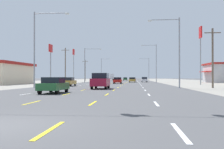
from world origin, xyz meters
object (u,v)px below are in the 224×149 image
object	(u,v)px
hatchback_far_right_farther	(144,80)
pole_sign_right_row_1	(200,42)
sedan_center_turn_midfar	(118,80)
streetlight_right_row_1	(155,61)
pole_sign_left_row_2	(74,58)
streetlight_left_row_2	(102,68)
sedan_inner_right_far	(132,80)
streetlight_left_row_0	(38,43)
sedan_far_left_mid	(68,82)
streetlight_left_row_1	(87,62)
sedan_inner_right_distant_a	(133,79)
sedan_inner_left_nearest	(54,85)
pole_sign_left_row_1	(51,54)
streetlight_right_row_2	(148,68)
box_truck_far_left_distant_c	(111,77)
streetlight_right_row_0	(176,47)
suv_center_turn_near	(101,81)
hatchback_far_left_farthest	(101,79)
sedan_center_turn_distant_b	(125,79)

from	to	relation	value
hatchback_far_right_farther	pole_sign_right_row_1	world-z (taller)	pole_sign_right_row_1
sedan_center_turn_midfar	hatchback_far_right_farther	size ratio (longest dim) A/B	1.15
pole_sign_right_row_1	streetlight_right_row_1	size ratio (longest dim) A/B	1.05
pole_sign_left_row_2	streetlight_left_row_2	size ratio (longest dim) A/B	1.05
sedan_inner_right_far	streetlight_left_row_0	distance (m)	41.65
sedan_far_left_mid	streetlight_left_row_1	distance (m)	32.23
sedan_inner_right_distant_a	streetlight_left_row_1	xyz separation A→B (m)	(-13.21, -24.64, 5.03)
sedan_inner_left_nearest	sedan_far_left_mid	size ratio (longest dim) A/B	1.00
pole_sign_left_row_2	hatchback_far_right_farther	bearing A→B (deg)	0.89
pole_sign_left_row_1	streetlight_right_row_2	xyz separation A→B (m)	(23.87, 56.55, -0.95)
box_truck_far_left_distant_c	streetlight_left_row_2	distance (m)	15.05
sedan_inner_left_nearest	streetlight_right_row_0	size ratio (longest dim) A/B	0.47
sedan_center_turn_midfar	sedan_inner_right_far	world-z (taller)	same
streetlight_left_row_0	streetlight_right_row_1	xyz separation A→B (m)	(19.36, 38.16, -0.13)
streetlight_left_row_0	suv_center_turn_near	bearing A→B (deg)	-19.92
streetlight_left_row_1	sedan_far_left_mid	bearing A→B (deg)	-85.03
sedan_inner_left_nearest	streetlight_right_row_1	bearing A→B (deg)	75.67
pole_sign_left_row_2	pole_sign_right_row_1	distance (m)	42.04
pole_sign_right_row_1	streetlight_left_row_0	distance (m)	30.89
sedan_far_left_mid	streetlight_right_row_0	world-z (taller)	streetlight_right_row_0
sedan_inner_right_far	hatchback_far_left_farthest	size ratio (longest dim) A/B	1.15
pole_sign_left_row_2	streetlight_right_row_2	distance (m)	40.76
sedan_inner_right_distant_a	streetlight_right_row_1	distance (m)	25.97
pole_sign_left_row_1	streetlight_right_row_1	xyz separation A→B (m)	(23.93, 18.39, -0.40)
box_truck_far_left_distant_c	hatchback_far_left_farthest	bearing A→B (deg)	-89.57
sedan_inner_left_nearest	sedan_inner_right_distant_a	distance (m)	75.98
pole_sign_right_row_1	streetlight_right_row_0	size ratio (longest dim) A/B	1.18
hatchback_far_right_farther	streetlight_right_row_1	size ratio (longest dim) A/B	0.36
sedan_center_turn_distant_b	pole_sign_right_row_1	distance (m)	72.95
streetlight_right_row_0	streetlight_left_row_1	world-z (taller)	streetlight_left_row_1
sedan_inner_left_nearest	streetlight_left_row_0	size ratio (longest dim) A/B	0.42
suv_center_turn_near	sedan_inner_right_far	xyz separation A→B (m)	(3.62, 42.58, -0.27)
streetlight_left_row_2	streetlight_right_row_2	distance (m)	19.46
streetlight_right_row_2	suv_center_turn_near	bearing A→B (deg)	-97.07
sedan_inner_right_far	streetlight_left_row_1	size ratio (longest dim) A/B	0.46
sedan_center_turn_midfar	pole_sign_left_row_1	world-z (taller)	pole_sign_left_row_1
sedan_center_turn_distant_b	streetlight_left_row_2	bearing A→B (deg)	-133.60
hatchback_far_left_farthest	streetlight_right_row_2	distance (m)	31.22
streetlight_left_row_2	suv_center_turn_near	bearing A→B (deg)	-83.15
pole_sign_right_row_1	streetlight_left_row_2	bearing A→B (deg)	113.73
streetlight_left_row_2	sedan_inner_right_distant_a	bearing A→B (deg)	-45.30
hatchback_far_right_farther	sedan_inner_right_distant_a	size ratio (longest dim) A/B	0.87
streetlight_left_row_1	streetlight_left_row_2	bearing A→B (deg)	90.24
streetlight_left_row_0	sedan_inner_left_nearest	bearing A→B (deg)	-63.80
sedan_center_turn_distant_b	streetlight_left_row_0	world-z (taller)	streetlight_left_row_0
sedan_center_turn_midfar	pole_sign_right_row_1	world-z (taller)	pole_sign_right_row_1
pole_sign_left_row_1	pole_sign_left_row_2	distance (m)	23.95
sedan_inner_right_distant_a	streetlight_right_row_2	world-z (taller)	streetlight_right_row_2
streetlight_left_row_0	streetlight_left_row_2	distance (m)	76.31
box_truck_far_left_distant_c	sedan_far_left_mid	bearing A→B (deg)	-89.77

